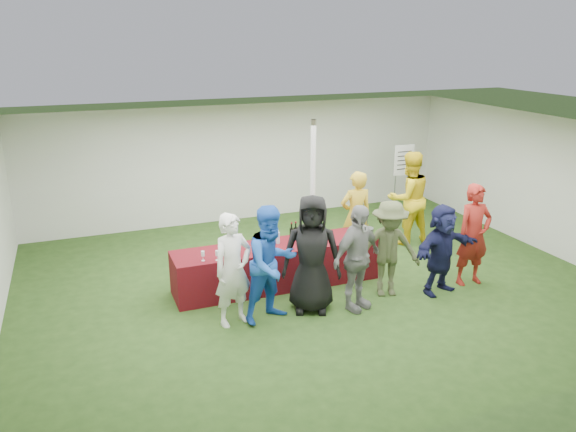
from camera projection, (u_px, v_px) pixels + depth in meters
name	position (u px, v px, depth m)	size (l,w,h in m)	color
ground	(313.00, 283.00, 9.92)	(60.00, 60.00, 0.00)	#284719
tent	(313.00, 190.00, 10.74)	(10.00, 10.00, 10.00)	white
serving_table	(277.00, 265.00, 9.74)	(3.60, 0.80, 0.75)	#65090D
wine_bottles	(308.00, 231.00, 9.94)	(0.66, 0.14, 0.32)	black
wine_glasses	(230.00, 251.00, 9.05)	(1.09, 0.12, 0.16)	silver
water_bottle	(278.00, 237.00, 9.68)	(0.07, 0.07, 0.23)	silver
bar_towel	(357.00, 232.00, 10.20)	(0.25, 0.18, 0.03)	white
dump_bucket	(366.00, 233.00, 9.95)	(0.25, 0.25, 0.18)	slate
wine_list_sign	(404.00, 166.00, 12.89)	(0.50, 0.03, 1.80)	slate
staff_pourer	(356.00, 216.00, 10.73)	(0.64, 0.42, 1.76)	gold
staff_back	(408.00, 198.00, 11.57)	(0.95, 0.74, 1.95)	yellow
customer_0	(233.00, 270.00, 8.30)	(0.64, 0.42, 1.74)	white
customer_1	(272.00, 264.00, 8.41)	(0.89, 0.69, 1.82)	blue
customer_2	(312.00, 254.00, 8.69)	(0.92, 0.60, 1.89)	black
customer_3	(357.00, 258.00, 8.76)	(1.01, 0.42, 1.73)	gray
customer_4	(389.00, 249.00, 9.25)	(1.06, 0.61, 1.64)	#444B2C
customer_5	(441.00, 249.00, 9.36)	(1.44, 0.46, 1.55)	#16183E
customer_6	(474.00, 235.00, 9.67)	(0.66, 0.43, 1.80)	maroon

